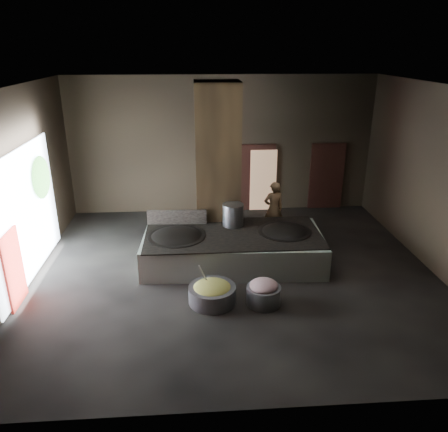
{
  "coord_description": "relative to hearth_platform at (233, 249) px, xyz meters",
  "views": [
    {
      "loc": [
        -0.96,
        -9.73,
        5.34
      ],
      "look_at": [
        -0.21,
        0.68,
        1.25
      ],
      "focal_mm": 35.0,
      "sensor_mm": 36.0,
      "label": 1
    }
  ],
  "objects": [
    {
      "name": "floor",
      "position": [
        -0.01,
        -0.51,
        -0.45
      ],
      "size": [
        10.0,
        9.0,
        0.1
      ],
      "primitive_type": "cube",
      "color": "black",
      "rests_on": "ground"
    },
    {
      "name": "doorway_far_glow",
      "position": [
        3.43,
        4.05,
        0.65
      ],
      "size": [
        0.81,
        0.04,
        1.93
      ],
      "primitive_type": "cube",
      "color": "#8C6647",
      "rests_on": "ground"
    },
    {
      "name": "doorway_near_glow",
      "position": [
        1.39,
        3.9,
        0.65
      ],
      "size": [
        0.89,
        0.04,
        2.11
      ],
      "primitive_type": "cube",
      "color": "#8C6647",
      "rests_on": "ground"
    },
    {
      "name": "wok_right",
      "position": [
        1.35,
        0.05,
        0.35
      ],
      "size": [
        1.35,
        1.35,
        0.38
      ],
      "primitive_type": "ellipsoid",
      "color": "black",
      "rests_on": "hearth_platform"
    },
    {
      "name": "hearth_platform",
      "position": [
        0.0,
        0.0,
        0.0
      ],
      "size": [
        4.69,
        2.41,
        0.8
      ],
      "primitive_type": "cube",
      "rotation": [
        0.0,
        0.0,
        -0.05
      ],
      "color": "#B7CBB7",
      "rests_on": "ground"
    },
    {
      "name": "right_wall",
      "position": [
        5.04,
        -0.51,
        1.85
      ],
      "size": [
        0.1,
        9.0,
        4.5
      ],
      "primitive_type": "cube",
      "color": "black",
      "rests_on": "ground"
    },
    {
      "name": "back_wall",
      "position": [
        -0.01,
        4.04,
        1.85
      ],
      "size": [
        10.0,
        0.1,
        4.5
      ],
      "primitive_type": "cube",
      "color": "black",
      "rests_on": "ground"
    },
    {
      "name": "pavilion_sliver",
      "position": [
        -4.89,
        -1.61,
        0.45
      ],
      "size": [
        0.05,
        0.9,
        1.7
      ],
      "primitive_type": "cube",
      "color": "maroon",
      "rests_on": "ground"
    },
    {
      "name": "veg_basin",
      "position": [
        -0.63,
        -1.87,
        -0.21
      ],
      "size": [
        1.31,
        1.31,
        0.39
      ],
      "primitive_type": "cylinder",
      "rotation": [
        0.0,
        0.0,
        -0.29
      ],
      "color": "slate",
      "rests_on": "ground"
    },
    {
      "name": "veg_fill",
      "position": [
        -0.63,
        -1.87,
        -0.05
      ],
      "size": [
        0.86,
        0.86,
        0.27
      ],
      "primitive_type": "ellipsoid",
      "color": "olive",
      "rests_on": "veg_basin"
    },
    {
      "name": "left_wall",
      "position": [
        -5.06,
        -0.51,
        1.85
      ],
      "size": [
        0.1,
        9.0,
        4.5
      ],
      "primitive_type": "cube",
      "color": "black",
      "rests_on": "ground"
    },
    {
      "name": "wok_right_rim",
      "position": [
        1.35,
        0.05,
        0.42
      ],
      "size": [
        1.38,
        1.38,
        0.05
      ],
      "primitive_type": "cylinder",
      "color": "black",
      "rests_on": "hearth_platform"
    },
    {
      "name": "splash_guard",
      "position": [
        -1.45,
        0.75,
        0.63
      ],
      "size": [
        1.6,
        0.13,
        0.4
      ],
      "primitive_type": "cube",
      "rotation": [
        0.0,
        0.0,
        -0.05
      ],
      "color": "black",
      "rests_on": "hearth_platform"
    },
    {
      "name": "left_opening",
      "position": [
        -4.96,
        -0.31,
        1.2
      ],
      "size": [
        0.04,
        4.2,
        3.1
      ],
      "primitive_type": "cube",
      "color": "white",
      "rests_on": "ground"
    },
    {
      "name": "pillar",
      "position": [
        -0.31,
        1.39,
        1.85
      ],
      "size": [
        1.2,
        1.2,
        4.5
      ],
      "primitive_type": "cube",
      "color": "black",
      "rests_on": "ground"
    },
    {
      "name": "doorway_near",
      "position": [
        1.19,
        3.94,
        0.7
      ],
      "size": [
        1.18,
        0.08,
        2.38
      ],
      "primitive_type": "cube",
      "color": "black",
      "rests_on": "ground"
    },
    {
      "name": "wok_left_rim",
      "position": [
        -1.45,
        -0.05,
        0.42
      ],
      "size": [
        1.48,
        1.48,
        0.05
      ],
      "primitive_type": "cylinder",
      "color": "black",
      "rests_on": "hearth_platform"
    },
    {
      "name": "ceiling",
      "position": [
        -0.01,
        -0.51,
        4.15
      ],
      "size": [
        10.0,
        9.0,
        0.1
      ],
      "primitive_type": "cube",
      "color": "black",
      "rests_on": "back_wall"
    },
    {
      "name": "tree_silhouette",
      "position": [
        -4.86,
        0.79,
        1.8
      ],
      "size": [
        0.28,
        1.1,
        1.1
      ],
      "primitive_type": "ellipsoid",
      "color": "#194714",
      "rests_on": "left_opening"
    },
    {
      "name": "wok_left",
      "position": [
        -1.45,
        -0.05,
        0.35
      ],
      "size": [
        1.45,
        1.45,
        0.4
      ],
      "primitive_type": "ellipsoid",
      "color": "black",
      "rests_on": "hearth_platform"
    },
    {
      "name": "meat_basin",
      "position": [
        0.5,
        -2.01,
        -0.19
      ],
      "size": [
        0.93,
        0.93,
        0.42
      ],
      "primitive_type": "cylinder",
      "rotation": [
        0.0,
        0.0,
        0.27
      ],
      "color": "slate",
      "rests_on": "ground"
    },
    {
      "name": "front_wall",
      "position": [
        -0.01,
        -5.06,
        1.85
      ],
      "size": [
        10.0,
        0.1,
        4.5
      ],
      "primitive_type": "cube",
      "color": "black",
      "rests_on": "ground"
    },
    {
      "name": "cook",
      "position": [
        1.36,
        1.73,
        0.43
      ],
      "size": [
        0.66,
        0.49,
        1.66
      ],
      "primitive_type": "imported",
      "rotation": [
        0.0,
        0.0,
        3.32
      ],
      "color": "#9F7951",
      "rests_on": "ground"
    },
    {
      "name": "platform_cap",
      "position": [
        0.0,
        0.0,
        0.42
      ],
      "size": [
        4.49,
        2.16,
        0.03
      ],
      "primitive_type": "cube",
      "color": "black",
      "rests_on": "hearth_platform"
    },
    {
      "name": "doorway_far",
      "position": [
        3.59,
        3.94,
        0.7
      ],
      "size": [
        1.18,
        0.08,
        2.38
      ],
      "primitive_type": "cube",
      "color": "black",
      "rests_on": "ground"
    },
    {
      "name": "ladle",
      "position": [
        -0.78,
        -1.72,
        0.15
      ],
      "size": [
        0.3,
        0.33,
        0.75
      ],
      "primitive_type": "cylinder",
      "rotation": [
        0.49,
        0.0,
        -0.73
      ],
      "color": "#93969A",
      "rests_on": "veg_basin"
    },
    {
      "name": "stock_pot",
      "position": [
        0.05,
        0.55,
        0.73
      ],
      "size": [
        0.56,
        0.56,
        0.6
      ],
      "primitive_type": "cylinder",
      "color": "#93969A",
      "rests_on": "hearth_platform"
    },
    {
      "name": "meat_fill",
      "position": [
        0.5,
        -2.01,
        0.05
      ],
      "size": [
        0.63,
        0.63,
        0.24
      ],
      "primitive_type": "ellipsoid",
      "color": "#A3626C",
      "rests_on": "meat_basin"
    }
  ]
}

